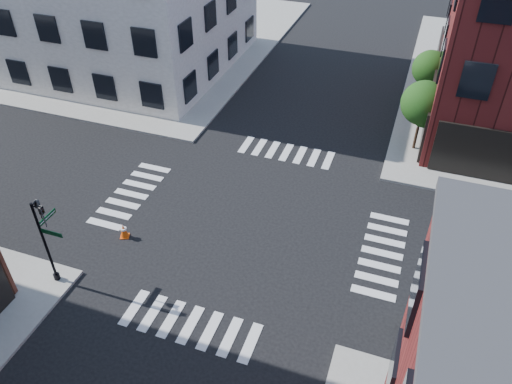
{
  "coord_description": "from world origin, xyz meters",
  "views": [
    {
      "loc": [
        7.0,
        -18.45,
        17.33
      ],
      "look_at": [
        0.63,
        -0.5,
        2.5
      ],
      "focal_mm": 35.0,
      "sensor_mm": 36.0,
      "label": 1
    }
  ],
  "objects": [
    {
      "name": "sidewalk_nw",
      "position": [
        -21.0,
        21.0,
        0.07
      ],
      "size": [
        30.0,
        30.0,
        0.15
      ],
      "primitive_type": "cube",
      "color": "gray",
      "rests_on": "ground"
    },
    {
      "name": "ground",
      "position": [
        0.0,
        0.0,
        0.0
      ],
      "size": [
        120.0,
        120.0,
        0.0
      ],
      "primitive_type": "plane",
      "color": "black",
      "rests_on": "ground"
    },
    {
      "name": "tree_near",
      "position": [
        7.56,
        9.98,
        3.16
      ],
      "size": [
        2.69,
        2.69,
        4.49
      ],
      "color": "black",
      "rests_on": "ground"
    },
    {
      "name": "traffic_cone",
      "position": [
        -5.49,
        -3.17,
        0.39
      ],
      "size": [
        0.57,
        0.57,
        0.8
      ],
      "rotation": [
        0.0,
        0.0,
        0.39
      ],
      "color": "#E54B0A",
      "rests_on": "ground"
    },
    {
      "name": "tree_far",
      "position": [
        7.56,
        15.98,
        2.87
      ],
      "size": [
        2.43,
        2.43,
        4.07
      ],
      "color": "black",
      "rests_on": "ground"
    },
    {
      "name": "signal_pole",
      "position": [
        -6.72,
        -6.68,
        2.86
      ],
      "size": [
        1.29,
        1.24,
        4.6
      ],
      "color": "black",
      "rests_on": "ground"
    }
  ]
}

